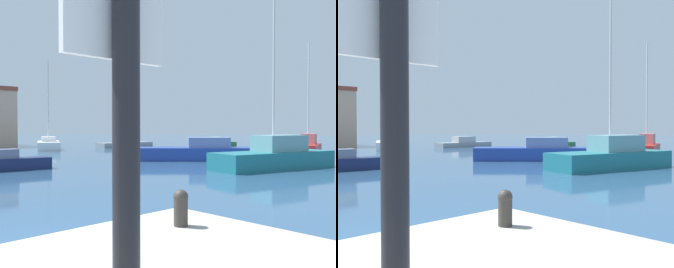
{
  "view_description": "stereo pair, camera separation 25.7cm",
  "coord_description": "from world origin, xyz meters",
  "views": [
    {
      "loc": [
        -3.13,
        -6.39,
        2.47
      ],
      "look_at": [
        20.8,
        18.42,
        1.77
      ],
      "focal_mm": 41.59,
      "sensor_mm": 36.0,
      "label": 1
    },
    {
      "loc": [
        -2.95,
        -6.57,
        2.47
      ],
      "look_at": [
        20.8,
        18.42,
        1.77
      ],
      "focal_mm": 41.59,
      "sensor_mm": 36.0,
      "label": 2
    }
  ],
  "objects": [
    {
      "name": "motorboat_grey_mid_harbor",
      "position": [
        25.46,
        30.65,
        0.44
      ],
      "size": [
        7.2,
        1.85,
        1.24
      ],
      "color": "gray",
      "rests_on": "water"
    },
    {
      "name": "motorboat_green_distant_north",
      "position": [
        33.13,
        22.87,
        0.39
      ],
      "size": [
        5.26,
        2.32,
        1.21
      ],
      "color": "#28703D",
      "rests_on": "water"
    },
    {
      "name": "water",
      "position": [
        15.0,
        20.0,
        0.0
      ],
      "size": [
        160.0,
        160.0,
        0.0
      ],
      "primitive_type": "plane",
      "color": "#2D5175",
      "rests_on": "ground"
    },
    {
      "name": "sailboat_red_outer_mooring",
      "position": [
        30.54,
        10.15,
        0.65
      ],
      "size": [
        6.37,
        3.82,
        10.01
      ],
      "color": "#B22823",
      "rests_on": "water"
    },
    {
      "name": "motorboat_navy_far_left",
      "position": [
        5.4,
        15.34,
        0.44
      ],
      "size": [
        4.66,
        1.88,
        1.2
      ],
      "color": "#19234C",
      "rests_on": "water"
    },
    {
      "name": "sailboat_white_inner_mooring",
      "position": [
        16.24,
        31.92,
        0.54
      ],
      "size": [
        4.74,
        6.72,
        9.41
      ],
      "color": "white",
      "rests_on": "water"
    },
    {
      "name": "motorboat_blue_distant_east",
      "position": [
        17.96,
        12.37,
        0.6
      ],
      "size": [
        7.7,
        7.56,
        1.66
      ],
      "color": "#233D93",
      "rests_on": "water"
    },
    {
      "name": "mooring_bollard",
      "position": [
        1.19,
        -2.2,
        1.22
      ],
      "size": [
        0.23,
        0.23,
        0.57
      ],
      "color": "#38332D",
      "rests_on": "pier_quay"
    },
    {
      "name": "sailboat_teal_near_pier",
      "position": [
        17.06,
        5.58,
        0.72
      ],
      "size": [
        8.17,
        4.17,
        10.17
      ],
      "color": "#1E707A",
      "rests_on": "water"
    }
  ]
}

